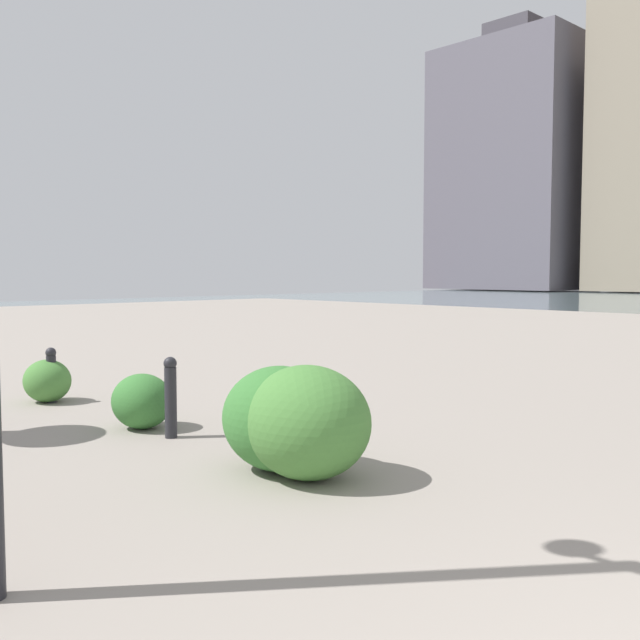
{
  "coord_description": "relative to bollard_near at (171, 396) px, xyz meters",
  "views": [
    {
      "loc": [
        0.47,
        2.49,
        1.63
      ],
      "look_at": [
        9.22,
        -5.72,
        0.83
      ],
      "focal_mm": 39.87,
      "sensor_mm": 36.0,
      "label": 1
    }
  ],
  "objects": [
    {
      "name": "bollard_mid",
      "position": [
        2.69,
        0.08,
        -0.06
      ],
      "size": [
        0.13,
        0.13,
        0.7
      ],
      "color": "#232328",
      "rests_on": "ground"
    },
    {
      "name": "shrub_tall",
      "position": [
        2.77,
        0.11,
        -0.15
      ],
      "size": [
        0.64,
        0.57,
        0.54
      ],
      "color": "#477F38",
      "rests_on": "ground"
    },
    {
      "name": "bollard_near",
      "position": [
        0.0,
        0.0,
        0.0
      ],
      "size": [
        0.13,
        0.13,
        0.81
      ],
      "color": "#232328",
      "rests_on": "ground"
    },
    {
      "name": "shrub_wide",
      "position": [
        -1.96,
        -0.05,
        0.03
      ],
      "size": [
        1.07,
        0.96,
        0.91
      ],
      "color": "#477F38",
      "rests_on": "ground"
    },
    {
      "name": "shrub_round",
      "position": [
        -1.63,
        -0.04,
        0.01
      ],
      "size": [
        1.02,
        0.92,
        0.87
      ],
      "color": "#387533",
      "rests_on": "ground"
    },
    {
      "name": "shrub_low",
      "position": [
        0.57,
        -0.0,
        -0.13
      ],
      "size": [
        0.68,
        0.61,
        0.58
      ],
      "color": "#387533",
      "rests_on": "ground"
    },
    {
      "name": "building_highrise",
      "position": [
        33.47,
        -59.95,
        11.83
      ],
      "size": [
        14.37,
        10.04,
        26.57
      ],
      "color": "#5B5660",
      "rests_on": "ground"
    }
  ]
}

